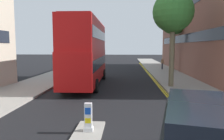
{
  "coord_description": "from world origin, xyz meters",
  "views": [
    {
      "loc": [
        1.44,
        -3.39,
        3.36
      ],
      "look_at": [
        0.5,
        11.0,
        1.8
      ],
      "focal_mm": 34.33,
      "sensor_mm": 36.0,
      "label": 1
    }
  ],
  "objects": [
    {
      "name": "sidewalk_right",
      "position": [
        6.5,
        16.0,
        0.07
      ],
      "size": [
        4.0,
        80.0,
        0.14
      ],
      "primitive_type": "cube",
      "color": "gray",
      "rests_on": "ground"
    },
    {
      "name": "traffic_island",
      "position": [
        0.0,
        4.57,
        0.05
      ],
      "size": [
        1.1,
        2.2,
        0.1
      ],
      "primitive_type": "cube",
      "color": "gray",
      "rests_on": "ground"
    },
    {
      "name": "kerb_line_inner",
      "position": [
        4.24,
        14.0,
        0.0
      ],
      "size": [
        0.1,
        56.0,
        0.01
      ],
      "primitive_type": "cube",
      "color": "yellow",
      "rests_on": "ground"
    },
    {
      "name": "sidewalk_left",
      "position": [
        -6.5,
        16.0,
        0.07
      ],
      "size": [
        4.0,
        80.0,
        0.14
      ],
      "primitive_type": "cube",
      "color": "gray",
      "rests_on": "ground"
    },
    {
      "name": "kerb_line_outer",
      "position": [
        4.4,
        14.0,
        0.0
      ],
      "size": [
        0.1,
        56.0,
        0.01
      ],
      "primitive_type": "cube",
      "color": "yellow",
      "rests_on": "ground"
    },
    {
      "name": "townhouse_terrace_right",
      "position": [
        13.5,
        24.75,
        5.75
      ],
      "size": [
        10.08,
        28.0,
        11.49
      ],
      "color": "brown",
      "rests_on": "ground"
    },
    {
      "name": "double_decker_bus_away",
      "position": [
        -2.05,
        15.26,
        3.03
      ],
      "size": [
        2.95,
        10.85,
        5.64
      ],
      "color": "#B20F0F",
      "rests_on": "ground"
    },
    {
      "name": "street_tree_near",
      "position": [
        5.17,
        14.34,
        6.06
      ],
      "size": [
        3.26,
        3.26,
        7.63
      ],
      "color": "#6B6047",
      "rests_on": "sidewalk_right"
    },
    {
      "name": "street_tree_mid",
      "position": [
        7.64,
        25.15,
        6.84
      ],
      "size": [
        3.84,
        3.84,
        8.67
      ],
      "color": "#6B6047",
      "rests_on": "sidewalk_right"
    },
    {
      "name": "pedestrian_far",
      "position": [
        6.69,
        27.84,
        0.99
      ],
      "size": [
        0.34,
        0.22,
        1.62
      ],
      "color": "#2D2D38",
      "rests_on": "sidewalk_right"
    },
    {
      "name": "keep_left_bollard",
      "position": [
        0.0,
        4.56,
        0.61
      ],
      "size": [
        0.36,
        0.28,
        1.11
      ],
      "color": "silver",
      "rests_on": "traffic_island"
    }
  ]
}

